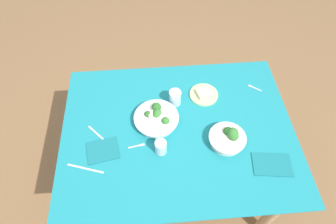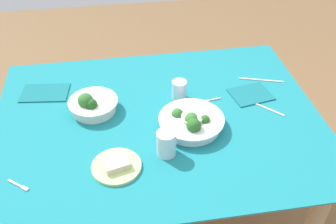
# 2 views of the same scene
# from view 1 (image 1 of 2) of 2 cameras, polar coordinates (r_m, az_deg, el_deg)

# --- Properties ---
(ground_plane) EXTENTS (6.00, 6.00, 0.00)m
(ground_plane) POSITION_cam_1_polar(r_m,az_deg,el_deg) (2.40, 1.49, -13.37)
(ground_plane) COLOR brown
(dining_table) EXTENTS (1.39, 1.06, 0.77)m
(dining_table) POSITION_cam_1_polar(r_m,az_deg,el_deg) (1.81, 1.93, -5.48)
(dining_table) COLOR #197A84
(dining_table) RESTS_ON ground_plane
(broccoli_bowl_far) EXTENTS (0.27, 0.27, 0.09)m
(broccoli_bowl_far) POSITION_cam_1_polar(r_m,az_deg,el_deg) (1.73, -2.30, -1.20)
(broccoli_bowl_far) COLOR white
(broccoli_bowl_far) RESTS_ON dining_table
(broccoli_bowl_near) EXTENTS (0.21, 0.21, 0.10)m
(broccoli_bowl_near) POSITION_cam_1_polar(r_m,az_deg,el_deg) (1.68, 11.91, -5.09)
(broccoli_bowl_near) COLOR silver
(broccoli_bowl_near) RESTS_ON dining_table
(bread_side_plate) EXTENTS (0.19, 0.19, 0.04)m
(bread_side_plate) POSITION_cam_1_polar(r_m,az_deg,el_deg) (1.88, 7.17, 3.56)
(bread_side_plate) COLOR #B7D684
(bread_side_plate) RESTS_ON dining_table
(water_glass_center) EXTENTS (0.07, 0.07, 0.09)m
(water_glass_center) POSITION_cam_1_polar(r_m,az_deg,el_deg) (1.61, -1.44, -7.02)
(water_glass_center) COLOR silver
(water_glass_center) RESTS_ON dining_table
(water_glass_side) EXTENTS (0.08, 0.08, 0.10)m
(water_glass_side) POSITION_cam_1_polar(r_m,az_deg,el_deg) (1.80, 1.54, 2.91)
(water_glass_side) COLOR silver
(water_glass_side) RESTS_ON dining_table
(fork_by_far_bowl) EXTENTS (0.08, 0.07, 0.00)m
(fork_by_far_bowl) POSITION_cam_1_polar(r_m,az_deg,el_deg) (2.00, 16.81, 4.64)
(fork_by_far_bowl) COLOR #B7B7BC
(fork_by_far_bowl) RESTS_ON dining_table
(fork_by_near_bowl) EXTENTS (0.10, 0.03, 0.00)m
(fork_by_near_bowl) POSITION_cam_1_polar(r_m,az_deg,el_deg) (1.67, -6.16, -6.74)
(fork_by_near_bowl) COLOR #B7B7BC
(fork_by_near_bowl) RESTS_ON dining_table
(table_knife_left) EXTENTS (0.14, 0.14, 0.00)m
(table_knife_left) POSITION_cam_1_polar(r_m,az_deg,el_deg) (1.74, -13.67, -4.67)
(table_knife_left) COLOR #B7B7BC
(table_knife_left) RESTS_ON dining_table
(table_knife_right) EXTENTS (0.21, 0.08, 0.00)m
(table_knife_right) POSITION_cam_1_polar(r_m,az_deg,el_deg) (1.66, -16.13, -10.79)
(table_knife_right) COLOR #B7B7BC
(table_knife_right) RESTS_ON dining_table
(napkin_folded_upper) EXTENTS (0.20, 0.17, 0.01)m
(napkin_folded_upper) POSITION_cam_1_polar(r_m,az_deg,el_deg) (1.69, -12.87, -7.47)
(napkin_folded_upper) COLOR #156870
(napkin_folded_upper) RESTS_ON dining_table
(napkin_folded_lower) EXTENTS (0.23, 0.16, 0.01)m
(napkin_folded_lower) POSITION_cam_1_polar(r_m,az_deg,el_deg) (1.71, 20.06, -9.78)
(napkin_folded_lower) COLOR #156870
(napkin_folded_lower) RESTS_ON dining_table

